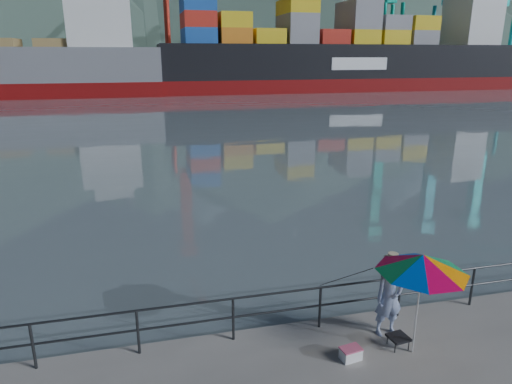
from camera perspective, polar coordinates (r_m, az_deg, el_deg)
The scene contains 12 objects.
harbor_water at distance 136.95m, azimuth -13.22°, elevation 13.89°, with size 500.00×280.00×0.00m, color slate.
far_dock at distance 100.77m, azimuth -6.90°, elevation 13.30°, with size 200.00×40.00×0.40m, color #514F4C.
guardrail at distance 10.43m, azimuth 2.72°, elevation -14.79°, with size 22.00×0.06×1.03m.
port_cranes at distance 97.33m, azimuth 6.88°, elevation 22.62°, with size 116.00×28.00×38.40m.
container_stacks at distance 107.31m, azimuth 6.26°, elevation 15.16°, with size 58.00×8.40×7.80m.
fisherman at distance 10.63m, azimuth 16.32°, elevation -12.51°, with size 0.66×0.43×1.80m, color #2C4C8D.
beach_umbrella at distance 9.67m, azimuth 20.08°, elevation -8.39°, with size 2.42×2.42×2.23m.
folding_stool at distance 10.64m, azimuth 17.33°, elevation -17.39°, with size 0.45×0.45×0.26m.
cooler_bag at distance 10.07m, azimuth 11.75°, elevation -19.23°, with size 0.41×0.27×0.23m, color white.
fishing_rod at distance 11.67m, azimuth 10.77°, elevation -14.37°, with size 0.02×0.02×2.04m, color black.
bulk_carrier at distance 78.42m, azimuth -28.36°, elevation 13.58°, with size 47.32×8.19×14.50m.
container_ship at distance 86.75m, azimuth 12.24°, elevation 16.33°, with size 65.48×10.91×18.10m.
Camera 1 is at (-2.60, -6.80, 5.99)m, focal length 32.00 mm.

